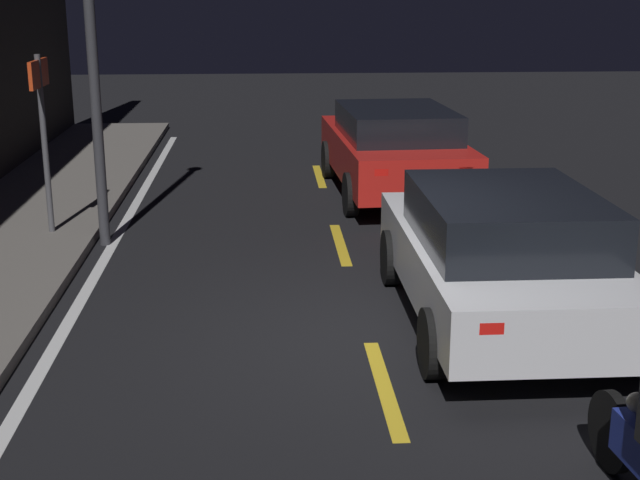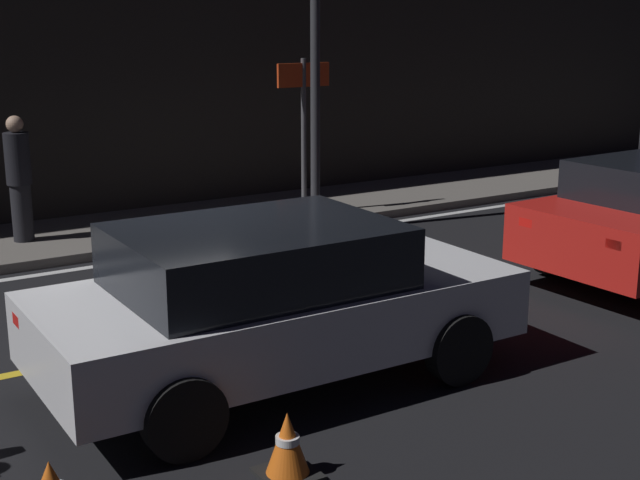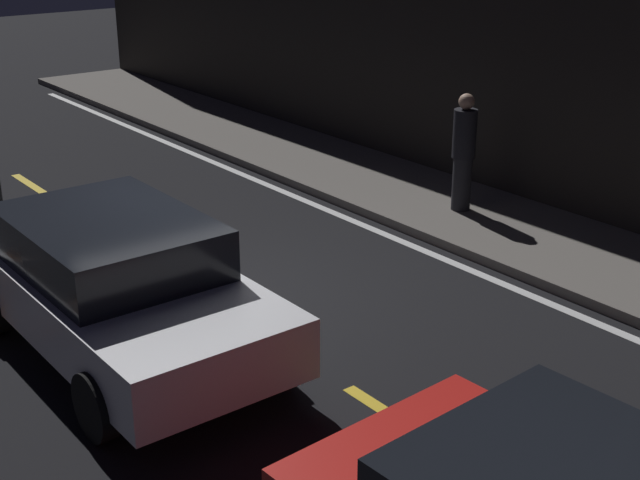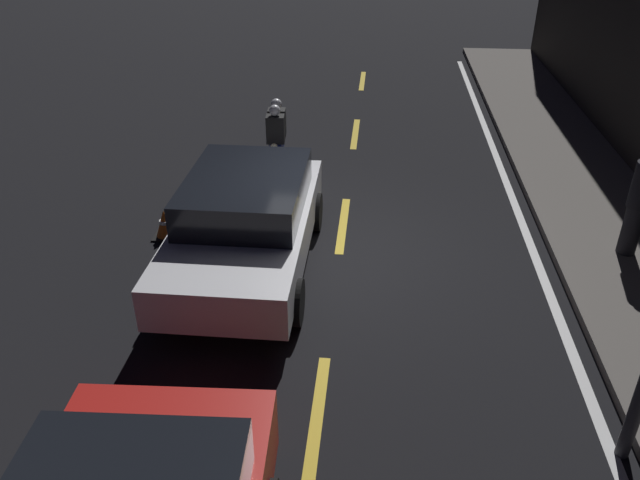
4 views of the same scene
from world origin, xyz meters
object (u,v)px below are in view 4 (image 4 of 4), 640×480
motorcycle (277,138)px  traffic_cone_mid (165,224)px  pedestrian (639,201)px  sedan_white (246,221)px  traffic_cone_near (200,183)px

motorcycle → traffic_cone_mid: motorcycle is taller
motorcycle → pedestrian: pedestrian is taller
sedan_white → traffic_cone_mid: bearing=-115.5°
traffic_cone_near → sedan_white: bearing=30.4°
traffic_cone_mid → motorcycle: bearing=155.9°
motorcycle → pedestrian: 6.75m
pedestrian → motorcycle: bearing=-117.5°
traffic_cone_near → pedestrian: 7.42m
motorcycle → traffic_cone_near: motorcycle is taller
sedan_white → pedestrian: bearing=97.0°
sedan_white → motorcycle: (-3.83, -0.15, -0.13)m
traffic_cone_near → traffic_cone_mid: (1.62, -0.16, -0.01)m
traffic_cone_near → traffic_cone_mid: size_ratio=1.04×
traffic_cone_mid → sedan_white: bearing=64.5°
sedan_white → traffic_cone_near: size_ratio=8.30×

